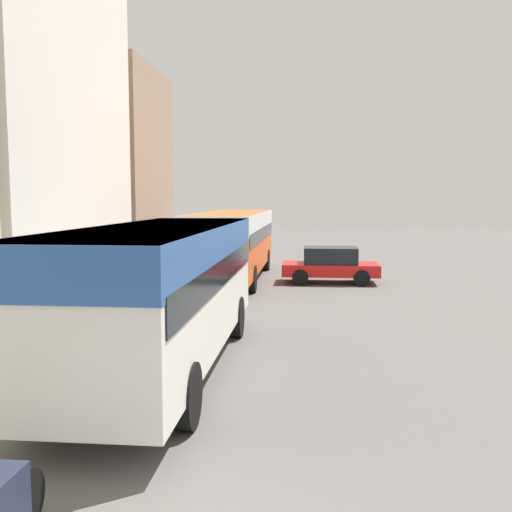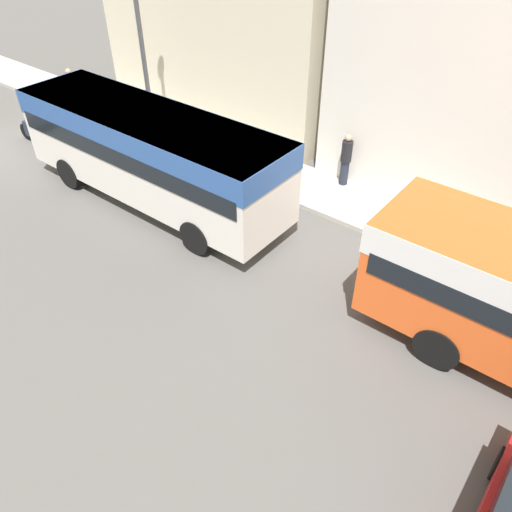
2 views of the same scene
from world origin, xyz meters
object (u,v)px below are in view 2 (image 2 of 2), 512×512
object	(u,v)px
bus_lead	(150,146)
pedestrian_near_curb	(72,89)
pedestrian_walking_away	(346,159)
motorcycle_behind_lead	(36,128)

from	to	relation	value
bus_lead	pedestrian_near_curb	world-z (taller)	bus_lead
bus_lead	pedestrian_walking_away	world-z (taller)	bus_lead
bus_lead	motorcycle_behind_lead	xyz separation A→B (m)	(0.04, -6.35, -1.18)
bus_lead	pedestrian_walking_away	xyz separation A→B (m)	(-4.31, 4.20, -0.83)
bus_lead	motorcycle_behind_lead	size ratio (longest dim) A/B	4.07
bus_lead	motorcycle_behind_lead	bearing A→B (deg)	-89.65
motorcycle_behind_lead	pedestrian_near_curb	distance (m)	3.17
motorcycle_behind_lead	pedestrian_near_curb	bearing A→B (deg)	-151.42
bus_lead	pedestrian_walking_away	distance (m)	6.07
motorcycle_behind_lead	pedestrian_walking_away	world-z (taller)	pedestrian_walking_away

